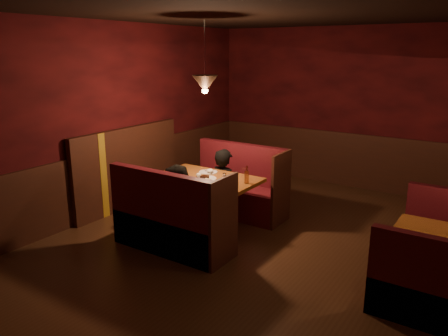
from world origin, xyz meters
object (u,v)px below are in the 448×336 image
Objects in this scene: main_bench_far at (239,192)px; diner_a at (224,172)px; main_bench_near at (170,226)px; diner_b at (178,194)px; main_table at (207,190)px; second_bench_near at (442,298)px.

main_bench_far is 0.46m from diner_a.
main_bench_near is 1.12× the size of diner_b.
main_bench_far is at bearing 90.00° from main_bench_near.
diner_a is 1.00× the size of diner_b.
main_table is 0.63m from diner_b.
main_table is at bearing 112.38° from diner_a.
main_bench_near is (0.02, -0.82, -0.25)m from main_table.
diner_a is (-3.19, 1.20, 0.42)m from second_bench_near.
main_table is 1.14× the size of second_bench_near.
main_table is 0.91× the size of main_bench_far.
main_table is at bearing 91.14° from main_bench_near.
main_bench_near is at bearing 108.24° from diner_a.
main_bench_far is (0.02, 0.82, -0.25)m from main_table.
main_bench_far is 1.12× the size of diner_a.
diner_b is (-0.02, 0.20, 0.37)m from main_bench_near.
main_table is 1.02× the size of diner_b.
second_bench_near is at bearing 13.49° from diner_b.
diner_b is (-0.02, -1.44, 0.37)m from main_bench_far.
diner_a reaches higher than main_bench_far.
diner_b is at bearing 96.23° from main_bench_near.
main_bench_near is 0.42m from diner_b.
diner_a reaches higher than second_bench_near.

